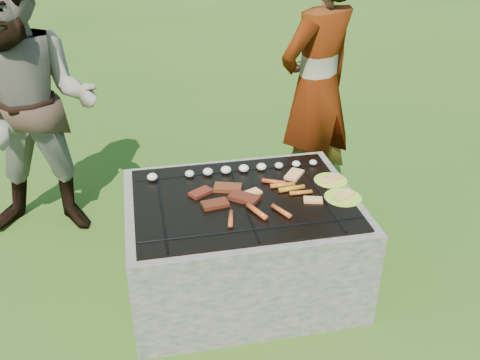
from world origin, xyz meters
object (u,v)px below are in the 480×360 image
(fire_pit, at_px, (242,246))
(plate_near, at_px, (343,198))
(cook, at_px, (317,88))
(bystander, at_px, (32,109))
(plate_far, at_px, (331,181))

(fire_pit, relative_size, plate_near, 4.86)
(cook, distance_m, bystander, 1.89)
(cook, bearing_deg, bystander, -30.97)
(plate_far, height_order, plate_near, same)
(plate_near, bearing_deg, bystander, 150.77)
(bystander, bearing_deg, cook, 7.53)
(fire_pit, bearing_deg, plate_near, -10.80)
(plate_near, bearing_deg, plate_far, 90.25)
(fire_pit, distance_m, cook, 1.27)
(fire_pit, height_order, plate_far, plate_far)
(fire_pit, height_order, plate_near, plate_near)
(fire_pit, relative_size, plate_far, 6.31)
(fire_pit, relative_size, bystander, 0.72)
(cook, relative_size, bystander, 1.02)
(plate_near, relative_size, cook, 0.15)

